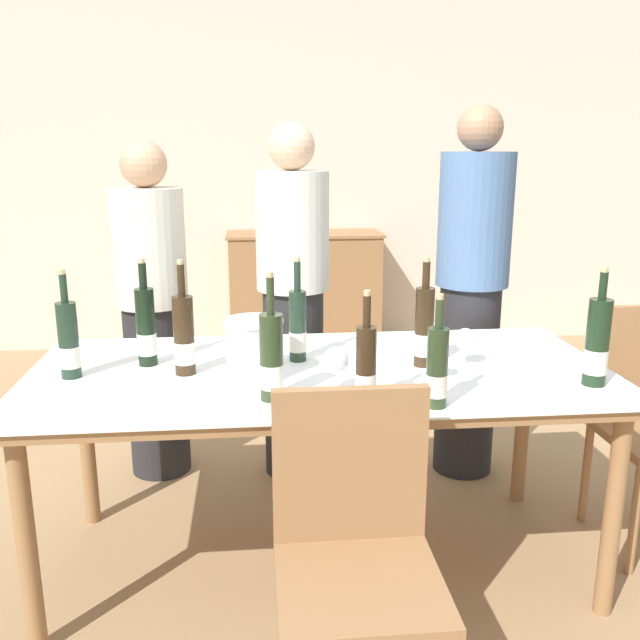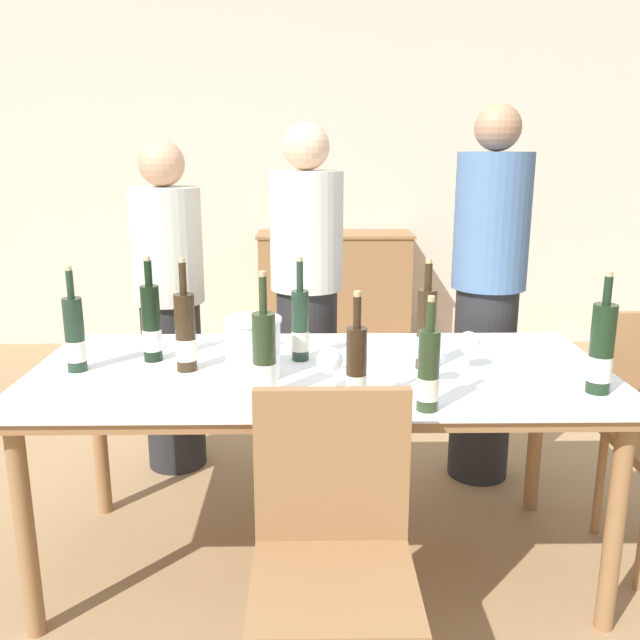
{
  "view_description": "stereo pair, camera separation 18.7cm",
  "coord_description": "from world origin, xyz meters",
  "px_view_note": "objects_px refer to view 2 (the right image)",
  "views": [
    {
      "loc": [
        -0.22,
        -2.26,
        1.52
      ],
      "look_at": [
        0.0,
        0.0,
        0.95
      ],
      "focal_mm": 38.0,
      "sensor_mm": 36.0,
      "label": 1
    },
    {
      "loc": [
        -0.03,
        -2.27,
        1.52
      ],
      "look_at": [
        0.0,
        0.0,
        0.95
      ],
      "focal_mm": 38.0,
      "sensor_mm": 36.0,
      "label": 2
    }
  ],
  "objects_px": {
    "ice_bucket": "(253,346)",
    "person_guest_right": "(487,299)",
    "wine_bottle_8": "(264,358)",
    "wine_glass_1": "(255,327)",
    "dining_table": "(320,387)",
    "wine_bottle_2": "(300,326)",
    "wine_glass_0": "(468,344)",
    "person_host": "(170,311)",
    "wine_bottle_1": "(75,336)",
    "wine_bottle_6": "(185,334)",
    "wine_bottle_0": "(426,331)",
    "chair_near_front": "(333,542)",
    "wine_bottle_4": "(428,372)",
    "wine_bottle_7": "(601,351)",
    "wine_bottle_5": "(356,369)",
    "wine_glass_2": "(434,357)",
    "wine_glass_3": "(330,362)",
    "person_guest_left": "(307,306)",
    "sideboard_cabinet": "(334,293)",
    "wine_bottle_3": "(151,325)"
  },
  "relations": [
    {
      "from": "ice_bucket",
      "to": "person_guest_right",
      "type": "bearing_deg",
      "value": 37.8
    },
    {
      "from": "wine_bottle_8",
      "to": "wine_glass_1",
      "type": "bearing_deg",
      "value": 97.47
    },
    {
      "from": "dining_table",
      "to": "wine_bottle_2",
      "type": "height_order",
      "value": "wine_bottle_2"
    },
    {
      "from": "wine_glass_0",
      "to": "person_host",
      "type": "height_order",
      "value": "person_host"
    },
    {
      "from": "wine_bottle_1",
      "to": "wine_bottle_6",
      "type": "relative_size",
      "value": 0.93
    },
    {
      "from": "wine_bottle_0",
      "to": "chair_near_front",
      "type": "distance_m",
      "value": 0.88
    },
    {
      "from": "wine_bottle_8",
      "to": "person_host",
      "type": "xyz_separation_m",
      "value": [
        -0.52,
        1.12,
        -0.12
      ]
    },
    {
      "from": "wine_bottle_1",
      "to": "wine_bottle_4",
      "type": "height_order",
      "value": "wine_bottle_1"
    },
    {
      "from": "wine_bottle_7",
      "to": "wine_bottle_8",
      "type": "xyz_separation_m",
      "value": [
        -1.06,
        -0.03,
        -0.01
      ]
    },
    {
      "from": "wine_bottle_5",
      "to": "chair_near_front",
      "type": "relative_size",
      "value": 0.39
    },
    {
      "from": "wine_bottle_0",
      "to": "wine_bottle_1",
      "type": "distance_m",
      "value": 1.22
    },
    {
      "from": "person_guest_right",
      "to": "wine_bottle_5",
      "type": "bearing_deg",
      "value": -121.96
    },
    {
      "from": "wine_glass_2",
      "to": "wine_glass_0",
      "type": "bearing_deg",
      "value": 45.8
    },
    {
      "from": "dining_table",
      "to": "person_guest_right",
      "type": "height_order",
      "value": "person_guest_right"
    },
    {
      "from": "wine_glass_3",
      "to": "person_guest_left",
      "type": "distance_m",
      "value": 1.01
    },
    {
      "from": "ice_bucket",
      "to": "wine_bottle_6",
      "type": "distance_m",
      "value": 0.25
    },
    {
      "from": "wine_bottle_7",
      "to": "wine_glass_0",
      "type": "bearing_deg",
      "value": 145.92
    },
    {
      "from": "wine_glass_3",
      "to": "sideboard_cabinet",
      "type": "bearing_deg",
      "value": 87.63
    },
    {
      "from": "wine_bottle_0",
      "to": "wine_bottle_7",
      "type": "distance_m",
      "value": 0.57
    },
    {
      "from": "wine_bottle_6",
      "to": "wine_glass_2",
      "type": "height_order",
      "value": "wine_bottle_6"
    },
    {
      "from": "sideboard_cabinet",
      "to": "wine_glass_1",
      "type": "distance_m",
      "value": 2.56
    },
    {
      "from": "wine_bottle_7",
      "to": "person_guest_right",
      "type": "xyz_separation_m",
      "value": [
        -0.12,
        0.95,
        -0.04
      ]
    },
    {
      "from": "wine_bottle_0",
      "to": "wine_bottle_7",
      "type": "height_order",
      "value": "same"
    },
    {
      "from": "wine_bottle_4",
      "to": "wine_bottle_2",
      "type": "bearing_deg",
      "value": 127.61
    },
    {
      "from": "wine_bottle_6",
      "to": "person_guest_left",
      "type": "height_order",
      "value": "person_guest_left"
    },
    {
      "from": "ice_bucket",
      "to": "wine_bottle_0",
      "type": "height_order",
      "value": "wine_bottle_0"
    },
    {
      "from": "wine_glass_2",
      "to": "person_guest_left",
      "type": "bearing_deg",
      "value": 114.73
    },
    {
      "from": "wine_glass_1",
      "to": "person_guest_left",
      "type": "bearing_deg",
      "value": 69.53
    },
    {
      "from": "wine_bottle_6",
      "to": "person_host",
      "type": "relative_size",
      "value": 0.26
    },
    {
      "from": "wine_bottle_2",
      "to": "person_guest_right",
      "type": "height_order",
      "value": "person_guest_right"
    },
    {
      "from": "wine_bottle_6",
      "to": "wine_glass_0",
      "type": "bearing_deg",
      "value": 0.15
    },
    {
      "from": "wine_bottle_3",
      "to": "wine_bottle_0",
      "type": "bearing_deg",
      "value": -6.18
    },
    {
      "from": "ice_bucket",
      "to": "wine_bottle_1",
      "type": "distance_m",
      "value": 0.63
    },
    {
      "from": "wine_bottle_4",
      "to": "wine_glass_1",
      "type": "distance_m",
      "value": 0.84
    },
    {
      "from": "wine_bottle_7",
      "to": "person_host",
      "type": "distance_m",
      "value": 1.92
    },
    {
      "from": "wine_bottle_1",
      "to": "wine_bottle_7",
      "type": "xyz_separation_m",
      "value": [
        1.74,
        -0.24,
        0.01
      ]
    },
    {
      "from": "sideboard_cabinet",
      "to": "wine_glass_3",
      "type": "distance_m",
      "value": 3.01
    },
    {
      "from": "sideboard_cabinet",
      "to": "wine_bottle_1",
      "type": "distance_m",
      "value": 2.96
    },
    {
      "from": "wine_bottle_7",
      "to": "wine_bottle_1",
      "type": "bearing_deg",
      "value": 172.08
    },
    {
      "from": "dining_table",
      "to": "person_guest_right",
      "type": "relative_size",
      "value": 1.19
    },
    {
      "from": "dining_table",
      "to": "wine_glass_0",
      "type": "xyz_separation_m",
      "value": [
        0.52,
        0.0,
        0.16
      ]
    },
    {
      "from": "wine_glass_2",
      "to": "wine_glass_3",
      "type": "xyz_separation_m",
      "value": [
        -0.35,
        -0.09,
        0.01
      ]
    },
    {
      "from": "wine_bottle_4",
      "to": "wine_bottle_6",
      "type": "xyz_separation_m",
      "value": [
        -0.78,
        0.38,
        0.01
      ]
    },
    {
      "from": "wine_bottle_0",
      "to": "chair_near_front",
      "type": "height_order",
      "value": "wine_bottle_0"
    },
    {
      "from": "sideboard_cabinet",
      "to": "wine_glass_1",
      "type": "height_order",
      "value": "sideboard_cabinet"
    },
    {
      "from": "dining_table",
      "to": "wine_glass_3",
      "type": "bearing_deg",
      "value": -83.5
    },
    {
      "from": "wine_bottle_7",
      "to": "chair_near_front",
      "type": "distance_m",
      "value": 1.05
    },
    {
      "from": "wine_bottle_3",
      "to": "wine_bottle_6",
      "type": "height_order",
      "value": "wine_bottle_6"
    },
    {
      "from": "wine_bottle_4",
      "to": "wine_bottle_7",
      "type": "bearing_deg",
      "value": 13.97
    },
    {
      "from": "sideboard_cabinet",
      "to": "wine_bottle_8",
      "type": "xyz_separation_m",
      "value": [
        -0.33,
        -3.02,
        0.44
      ]
    }
  ]
}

